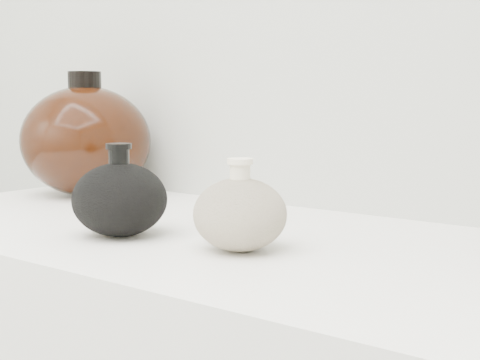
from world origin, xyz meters
The scene contains 3 objects.
black_gourd_vase centered at (-0.12, 0.86, 0.95)m, with size 0.16×0.16×0.12m.
cream_gourd_vase centered at (0.06, 0.89, 0.94)m, with size 0.12×0.12×0.11m.
left_round_pot centered at (-0.44, 1.08, 1.00)m, with size 0.30×0.30×0.23m.
Camera 1 is at (0.53, 0.26, 1.08)m, focal length 50.00 mm.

